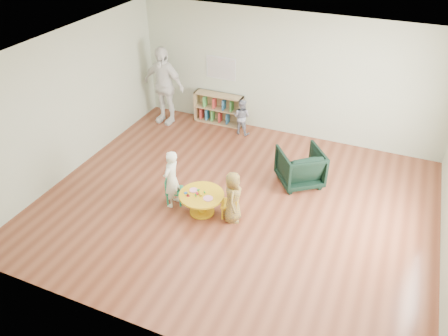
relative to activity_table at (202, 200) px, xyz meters
name	(u,v)px	position (x,y,z in m)	size (l,w,h in m)	color
room	(239,111)	(0.49, 0.49, 1.61)	(7.10, 7.00, 2.80)	brown
activity_table	(202,200)	(0.00, 0.00, 0.00)	(0.80, 0.80, 0.44)	gold
kid_chair_left	(172,189)	(-0.62, 0.05, 0.01)	(0.37, 0.37, 0.54)	#18855A
kid_chair_right	(232,203)	(0.54, 0.11, 0.01)	(0.35, 0.35, 0.54)	gold
bookshelf	(219,109)	(-1.14, 3.34, 0.09)	(1.20, 0.30, 0.75)	#A3865A
alphabet_poster	(221,68)	(-1.13, 3.47, 1.07)	(0.74, 0.01, 0.54)	silver
armchair	(300,167)	(1.36, 1.59, 0.09)	(0.79, 0.81, 0.74)	black
child_left	(171,179)	(-0.59, 0.01, 0.28)	(0.41, 0.27, 1.12)	white
child_right	(233,197)	(0.58, 0.04, 0.21)	(0.47, 0.31, 0.97)	gold
toddler	(242,117)	(-0.42, 3.03, 0.15)	(0.41, 0.32, 0.85)	#1C2646
adult_caretaker	(163,85)	(-2.37, 2.89, 0.66)	(1.10, 0.46, 1.88)	white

